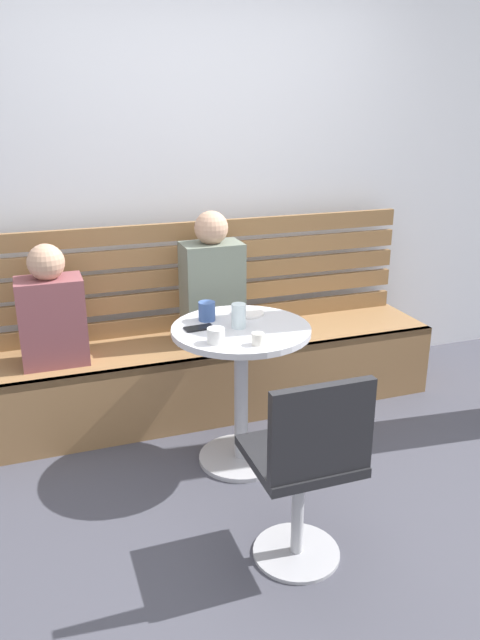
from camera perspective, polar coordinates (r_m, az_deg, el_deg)
ground at (r=2.88m, az=5.02°, el=-18.46°), size 8.00×8.00×0.00m
back_wall at (r=3.83m, az=-4.80°, el=14.69°), size 5.20×0.10×2.90m
booth_bench at (r=3.73m, az=-2.50°, el=-5.00°), size 2.70×0.52×0.44m
booth_backrest at (r=3.76m, az=-3.72°, el=4.18°), size 2.65×0.04×0.66m
cafe_table at (r=3.07m, az=0.10°, el=-4.53°), size 0.68×0.68×0.74m
white_chair at (r=2.43m, az=6.19°, el=-13.19°), size 0.40×0.40×0.85m
person_adult at (r=3.55m, az=-2.59°, el=3.35°), size 0.34×0.22×0.76m
person_child_left at (r=3.39m, az=-17.03°, el=0.71°), size 0.34×0.22×0.65m
cup_glass_tall at (r=2.96m, az=-0.12°, el=0.39°), size 0.07×0.07×0.12m
cup_espresso_small at (r=2.77m, az=1.66°, el=-1.75°), size 0.06×0.06×0.05m
cup_mug_blue at (r=3.07m, az=-3.08°, el=0.82°), size 0.08×0.08×0.09m
cup_ceramic_white at (r=2.78m, az=-2.24°, el=-1.44°), size 0.08×0.08×0.07m
plate_small at (r=3.16m, az=0.71°, el=0.64°), size 0.17×0.17×0.01m
phone_on_table at (r=2.97m, az=-3.79°, el=-0.74°), size 0.15×0.08×0.01m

